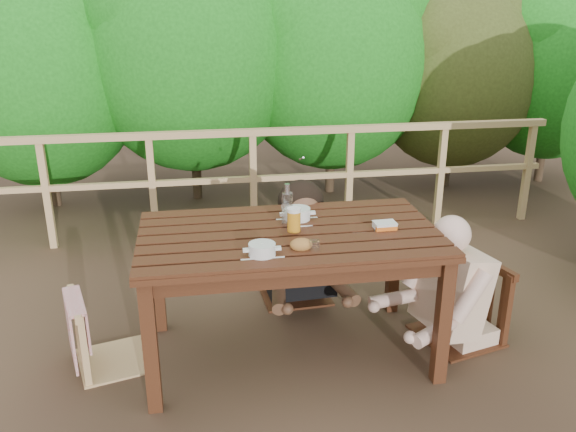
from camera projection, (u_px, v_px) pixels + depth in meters
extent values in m
plane|color=#4F3927|center=(289.00, 352.00, 3.77)|extent=(60.00, 60.00, 0.00)
cube|color=#381C0E|center=(289.00, 295.00, 3.63)|extent=(1.74, 0.98, 0.81)
cube|color=tan|center=(108.00, 297.00, 3.53)|extent=(0.54, 0.54, 0.88)
cube|color=#381C0E|center=(295.00, 234.00, 4.33)|extent=(0.52, 0.52, 0.98)
cube|color=#381C0E|center=(463.00, 270.00, 3.78)|extent=(0.59, 0.59, 0.97)
cube|color=tan|center=(253.00, 184.00, 5.45)|extent=(5.60, 0.10, 1.01)
cylinder|color=white|center=(262.00, 251.00, 3.16)|extent=(0.24, 0.24, 0.08)
cylinder|color=white|center=(298.00, 215.00, 3.67)|extent=(0.26, 0.26, 0.09)
ellipsoid|color=#935832|center=(301.00, 245.00, 3.24)|extent=(0.12, 0.09, 0.07)
cylinder|color=gold|center=(294.00, 221.00, 3.47)|extent=(0.08, 0.08, 0.16)
cylinder|color=white|center=(287.00, 206.00, 3.53)|extent=(0.07, 0.07, 0.28)
cylinder|color=white|center=(314.00, 246.00, 3.23)|extent=(0.06, 0.06, 0.07)
cube|color=white|center=(385.00, 227.00, 3.52)|extent=(0.13, 0.10, 0.06)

